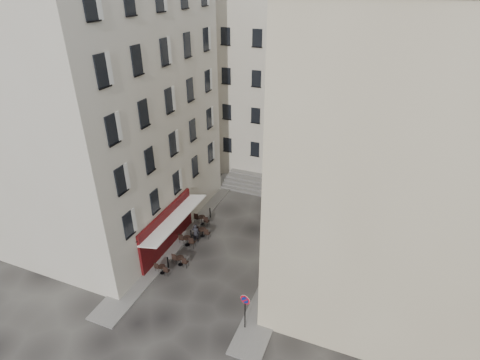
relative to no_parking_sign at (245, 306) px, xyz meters
The scene contains 18 objects.
ground 5.85m from the no_parking_sign, 134.30° to the left, with size 90.00×90.00×0.00m, color black.
sidewalk_left 11.70m from the no_parking_sign, 136.42° to the left, with size 2.00×22.00×0.12m, color slate.
sidewalk_right 7.23m from the no_parking_sign, 84.80° to the left, with size 2.00×18.00×0.12m, color slate.
building_left 18.04m from the no_parking_sign, 154.14° to the left, with size 12.20×16.20×20.60m.
building_right 12.43m from the no_parking_sign, 48.36° to the left, with size 12.20×14.20×18.60m.
building_back 24.61m from the no_parking_sign, 101.97° to the left, with size 18.20×10.20×18.60m.
cafe_storefront 9.57m from the no_parking_sign, 148.76° to the left, with size 1.74×7.30×3.50m.
stone_steps 17.05m from the no_parking_sign, 103.16° to the left, with size 9.00×3.15×0.80m.
bollard_near 7.83m from the no_parking_sign, 157.40° to the left, with size 0.12×0.12×0.98m.
bollard_mid 9.71m from the no_parking_sign, 137.76° to the left, with size 0.12×0.12×0.98m.
bollard_far 12.32m from the no_parking_sign, 125.54° to the left, with size 0.12×0.12×0.98m.
no_parking_sign is the anchor object (origin of this frame).
bistro_table_a 7.68m from the no_parking_sign, 162.29° to the left, with size 1.17×0.55×0.82m.
bistro_table_b 7.48m from the no_parking_sign, 151.05° to the left, with size 1.27×0.60×0.89m.
bistro_table_c 9.22m from the no_parking_sign, 140.87° to the left, with size 1.38×0.65×0.97m.
bistro_table_d 9.82m from the no_parking_sign, 131.81° to the left, with size 1.31×0.62×0.92m.
bistro_table_e 11.50m from the no_parking_sign, 129.84° to the left, with size 1.37×0.64×0.96m.
pedestrian 9.41m from the no_parking_sign, 135.84° to the left, with size 0.59×0.39×1.61m, color black.
Camera 1 is at (9.36, -18.49, 18.59)m, focal length 28.00 mm.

